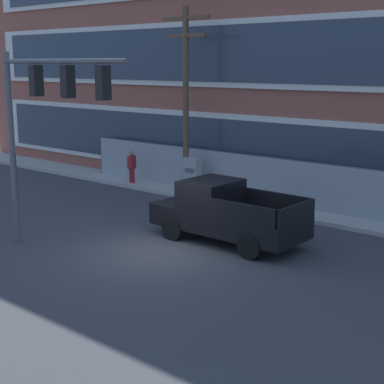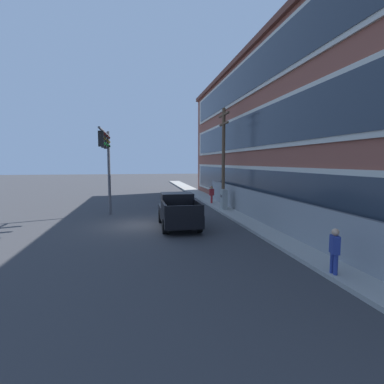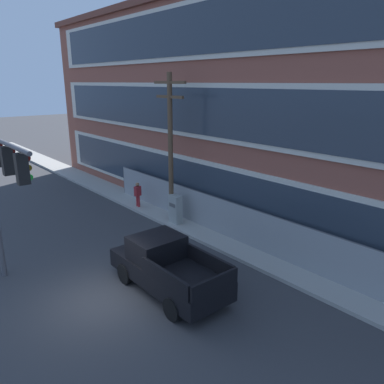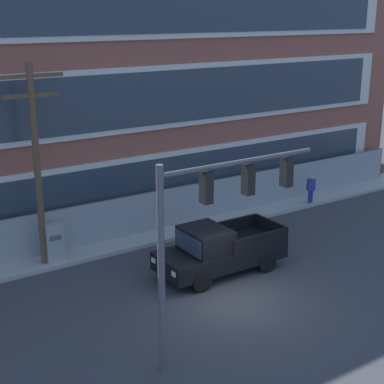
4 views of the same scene
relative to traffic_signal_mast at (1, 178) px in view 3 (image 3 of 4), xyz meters
The scene contains 9 objects.
ground_plane 5.55m from the traffic_signal_mast, 41.14° to the left, with size 160.00×160.00×0.00m, color #38383A.
sidewalk_building_side 10.41m from the traffic_signal_mast, 74.45° to the left, with size 80.00×1.95×0.16m, color #9E9B93.
brick_mill_building 15.19m from the traffic_signal_mast, 88.29° to the left, with size 38.84×10.59×12.19m.
chain_link_fence 11.42m from the traffic_signal_mast, 60.55° to the left, with size 27.52×0.06×2.01m.
traffic_signal_mast is the anchor object (origin of this frame).
pickup_truck_black 6.57m from the traffic_signal_mast, 51.90° to the left, with size 5.18×2.18×1.97m.
utility_pole_near_corner 8.94m from the traffic_signal_mast, 102.73° to the left, with size 2.50×0.26×8.02m.
electrical_cabinet 9.50m from the traffic_signal_mast, 100.14° to the left, with size 0.71×0.43×1.72m.
pedestrian_near_cabinet 10.64m from the traffic_signal_mast, 121.29° to the left, with size 0.32×0.44×1.69m.
Camera 3 is at (11.10, -5.19, 7.56)m, focal length 35.00 mm.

